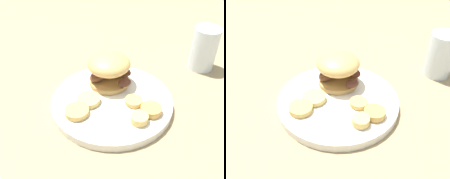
% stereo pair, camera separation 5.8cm
% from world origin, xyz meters
% --- Properties ---
extents(ground_plane, '(4.00, 4.00, 0.00)m').
position_xyz_m(ground_plane, '(0.00, 0.00, 0.00)').
color(ground_plane, '#937F5B').
extents(dinner_plate, '(0.28, 0.28, 0.02)m').
position_xyz_m(dinner_plate, '(0.00, 0.00, 0.01)').
color(dinner_plate, white).
rests_on(dinner_plate, ground_plane).
extents(sandwich, '(0.11, 0.10, 0.08)m').
position_xyz_m(sandwich, '(0.01, -0.06, 0.06)').
color(sandwich, tan).
rests_on(sandwich, dinner_plate).
extents(potato_round_0, '(0.04, 0.04, 0.01)m').
position_xyz_m(potato_round_0, '(-0.05, 0.01, 0.03)').
color(potato_round_0, tan).
rests_on(potato_round_0, dinner_plate).
extents(potato_round_1, '(0.05, 0.05, 0.01)m').
position_xyz_m(potato_round_1, '(-0.09, 0.04, 0.03)').
color(potato_round_1, tan).
rests_on(potato_round_1, dinner_plate).
extents(potato_round_2, '(0.04, 0.04, 0.02)m').
position_xyz_m(potato_round_2, '(-0.07, 0.07, 0.03)').
color(potato_round_2, '#DBB766').
rests_on(potato_round_2, dinner_plate).
extents(potato_round_3, '(0.05, 0.05, 0.01)m').
position_xyz_m(potato_round_3, '(0.05, 0.02, 0.03)').
color(potato_round_3, '#DBB766').
rests_on(potato_round_3, dinner_plate).
extents(potato_round_4, '(0.05, 0.05, 0.01)m').
position_xyz_m(potato_round_4, '(0.07, 0.06, 0.03)').
color(potato_round_4, tan).
rests_on(potato_round_4, dinner_plate).
extents(drinking_glass, '(0.07, 0.07, 0.12)m').
position_xyz_m(drinking_glass, '(-0.23, -0.19, 0.06)').
color(drinking_glass, silver).
rests_on(drinking_glass, ground_plane).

